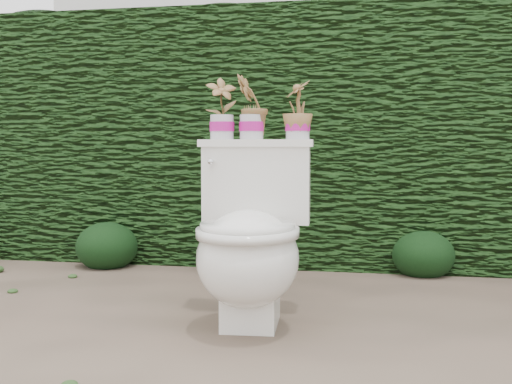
% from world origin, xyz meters
% --- Properties ---
extents(ground, '(60.00, 60.00, 0.00)m').
position_xyz_m(ground, '(0.00, 0.00, 0.00)').
color(ground, '#7A6654').
rests_on(ground, ground).
extents(hedge, '(8.00, 1.00, 1.60)m').
position_xyz_m(hedge, '(0.00, 1.60, 0.80)').
color(hedge, '#224818').
rests_on(hedge, ground).
extents(house_wall, '(8.00, 3.50, 4.00)m').
position_xyz_m(house_wall, '(0.60, 6.00, 2.00)').
color(house_wall, silver).
rests_on(house_wall, ground).
extents(toilet, '(0.51, 0.71, 0.78)m').
position_xyz_m(toilet, '(-0.20, -0.13, 0.36)').
color(toilet, white).
rests_on(toilet, ground).
extents(potted_plant_left, '(0.17, 0.15, 0.26)m').
position_xyz_m(potted_plant_left, '(-0.37, 0.09, 0.91)').
color(potted_plant_left, '#287B26').
rests_on(potted_plant_left, toilet).
extents(potted_plant_center, '(0.19, 0.19, 0.27)m').
position_xyz_m(potted_plant_center, '(-0.24, 0.10, 0.91)').
color(potted_plant_center, '#287B26').
rests_on(potted_plant_center, toilet).
extents(potted_plant_right, '(0.18, 0.18, 0.24)m').
position_xyz_m(potted_plant_right, '(-0.04, 0.12, 0.90)').
color(potted_plant_right, '#287B26').
rests_on(potted_plant_right, toilet).
extents(liriope_clump_1, '(0.38, 0.38, 0.31)m').
position_xyz_m(liriope_clump_1, '(-1.35, 1.02, 0.15)').
color(liriope_clump_1, black).
rests_on(liriope_clump_1, ground).
extents(liriope_clump_2, '(0.38, 0.38, 0.30)m').
position_xyz_m(liriope_clump_2, '(-0.57, 1.09, 0.15)').
color(liriope_clump_2, black).
rests_on(liriope_clump_2, ground).
extents(liriope_clump_3, '(0.36, 0.36, 0.29)m').
position_xyz_m(liriope_clump_3, '(0.57, 1.12, 0.15)').
color(liriope_clump_3, black).
rests_on(liriope_clump_3, ground).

